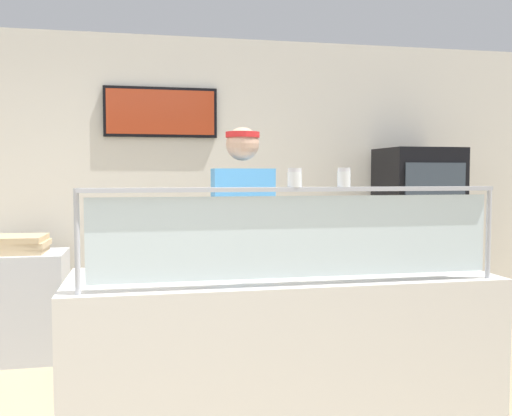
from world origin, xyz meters
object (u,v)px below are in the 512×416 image
(drink_fridge, at_px, (417,241))
(pizza_server, at_px, (252,264))
(pizza_tray, at_px, (251,268))
(worker_figure, at_px, (244,247))
(parmesan_shaker, at_px, (295,179))
(pizza_box_stack, at_px, (19,244))
(pepper_flake_shaker, at_px, (344,179))

(drink_fridge, bearing_deg, pizza_server, -135.81)
(pizza_tray, bearing_deg, worker_figure, 83.53)
(parmesan_shaker, bearing_deg, drink_fridge, 51.65)
(parmesan_shaker, relative_size, pizza_box_stack, 0.20)
(worker_figure, bearing_deg, pizza_tray, -96.47)
(pizza_tray, bearing_deg, parmesan_shaker, -74.81)
(pepper_flake_shaker, bearing_deg, pizza_box_stack, 129.90)
(drink_fridge, distance_m, pizza_box_stack, 3.44)
(pepper_flake_shaker, distance_m, drink_fridge, 2.83)
(parmesan_shaker, distance_m, worker_figure, 1.11)
(pizza_server, height_order, pepper_flake_shaker, pepper_flake_shaker)
(pizza_server, bearing_deg, pizza_tray, 112.25)
(pizza_server, bearing_deg, parmesan_shaker, -62.04)
(drink_fridge, xyz_separation_m, pizza_box_stack, (-3.44, -0.04, 0.06))
(parmesan_shaker, height_order, pepper_flake_shaker, pepper_flake_shaker)
(worker_figure, bearing_deg, pizza_box_stack, 142.53)
(pepper_flake_shaker, xyz_separation_m, drink_fridge, (1.57, 2.28, -0.59))
(parmesan_shaker, bearing_deg, pizza_tray, 105.19)
(pizza_server, bearing_deg, pepper_flake_shaker, -37.20)
(pizza_tray, distance_m, parmesan_shaker, 0.66)
(pizza_server, height_order, parmesan_shaker, parmesan_shaker)
(drink_fridge, bearing_deg, parmesan_shaker, -128.35)
(pizza_server, bearing_deg, worker_figure, 96.57)
(drink_fridge, relative_size, pizza_box_stack, 3.86)
(pizza_tray, bearing_deg, drink_fridge, 43.83)
(pizza_tray, relative_size, pizza_server, 1.50)
(parmesan_shaker, xyz_separation_m, pepper_flake_shaker, (0.24, 0.00, 0.00))
(pizza_tray, xyz_separation_m, pizza_box_stack, (-1.51, 1.80, -0.05))
(pepper_flake_shaker, bearing_deg, pizza_server, 130.29)
(pizza_tray, distance_m, drink_fridge, 2.67)
(parmesan_shaker, relative_size, worker_figure, 0.05)
(pepper_flake_shaker, bearing_deg, drink_fridge, 55.50)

